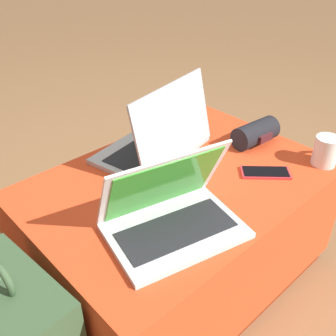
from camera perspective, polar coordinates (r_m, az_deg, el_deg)
ground_plane at (r=1.50m, az=1.53°, el=-15.02°), size 14.00×14.00×0.00m
ottoman at (r=1.35m, az=1.66°, el=-8.95°), size 0.93×0.65×0.42m
laptop_near at (r=1.01m, az=0.44°, el=-6.75°), size 0.38×0.30×0.22m
laptop_far at (r=1.31m, az=-1.43°, el=4.03°), size 0.41×0.32×0.26m
cell_phone at (r=1.27m, az=13.97°, el=-0.64°), size 0.15×0.15×0.01m
wrist_brace at (r=1.42m, az=12.58°, el=4.97°), size 0.17×0.11×0.08m
coffee_mug at (r=1.36m, az=22.01°, el=2.36°), size 0.12×0.08×0.10m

